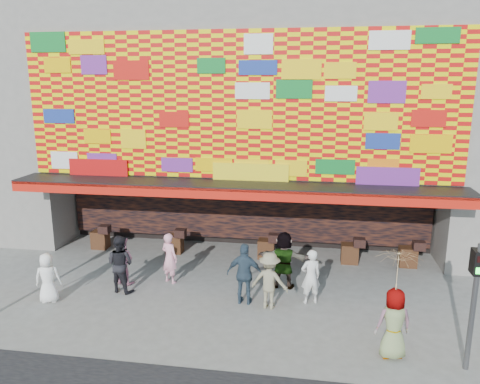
{
  "coord_description": "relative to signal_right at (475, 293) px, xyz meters",
  "views": [
    {
      "loc": [
        2.63,
        -11.6,
        6.37
      ],
      "look_at": [
        0.44,
        2.0,
        3.09
      ],
      "focal_mm": 35.0,
      "sensor_mm": 36.0,
      "label": 1
    }
  ],
  "objects": [
    {
      "name": "ped_e",
      "position": [
        -5.43,
        2.39,
        -0.94
      ],
      "size": [
        1.1,
        0.52,
        1.84
      ],
      "primitive_type": "imported",
      "rotation": [
        0.0,
        0.0,
        3.08
      ],
      "color": "#324658",
      "rests_on": "ground"
    },
    {
      "name": "ped_c",
      "position": [
        -9.35,
        2.6,
        -0.96
      ],
      "size": [
        1.02,
        0.88,
        1.81
      ],
      "primitive_type": "imported",
      "rotation": [
        0.0,
        0.0,
        2.88
      ],
      "color": "black",
      "rests_on": "ground"
    },
    {
      "name": "ped_d",
      "position": [
        -4.7,
        2.23,
        -1.03
      ],
      "size": [
        1.16,
        0.79,
        1.66
      ],
      "primitive_type": "imported",
      "rotation": [
        0.0,
        0.0,
        2.97
      ],
      "color": "gray",
      "rests_on": "ground"
    },
    {
      "name": "signal_right",
      "position": [
        0.0,
        0.0,
        0.0
      ],
      "size": [
        0.22,
        0.2,
        3.0
      ],
      "color": "#59595B",
      "rests_on": "ground"
    },
    {
      "name": "ground",
      "position": [
        -6.2,
        1.5,
        -1.86
      ],
      "size": [
        90.0,
        90.0,
        0.0
      ],
      "primitive_type": "plane",
      "color": "slate",
      "rests_on": "ground"
    },
    {
      "name": "ped_a",
      "position": [
        -11.17,
        1.58,
        -1.11
      ],
      "size": [
        0.84,
        0.67,
        1.5
      ],
      "primitive_type": "imported",
      "rotation": [
        0.0,
        0.0,
        3.45
      ],
      "color": "white",
      "rests_on": "ground"
    },
    {
      "name": "shop_building",
      "position": [
        -6.2,
        9.68,
        3.37
      ],
      "size": [
        15.2,
        9.4,
        10.0
      ],
      "color": "gray",
      "rests_on": "ground"
    },
    {
      "name": "parasol",
      "position": [
        -1.6,
        0.23,
        0.31
      ],
      "size": [
        1.31,
        1.32,
        1.9
      ],
      "color": "beige",
      "rests_on": "ground"
    },
    {
      "name": "ped_f",
      "position": [
        -4.4,
        3.68,
        -0.95
      ],
      "size": [
        1.72,
        0.65,
        1.82
      ],
      "primitive_type": "imported",
      "rotation": [
        0.0,
        0.0,
        3.08
      ],
      "color": "gray",
      "rests_on": "ground"
    },
    {
      "name": "ped_g",
      "position": [
        -1.6,
        0.23,
        -1.0
      ],
      "size": [
        0.94,
        0.72,
        1.72
      ],
      "primitive_type": "imported",
      "rotation": [
        0.0,
        0.0,
        3.36
      ],
      "color": "gray",
      "rests_on": "ground"
    },
    {
      "name": "ped_b",
      "position": [
        -8.05,
        3.47,
        -1.03
      ],
      "size": [
        0.72,
        0.63,
        1.66
      ],
      "primitive_type": "imported",
      "rotation": [
        0.0,
        0.0,
        2.68
      ],
      "color": "#F9A1B8",
      "rests_on": "ground"
    },
    {
      "name": "ped_i",
      "position": [
        -9.53,
        3.18,
        -1.08
      ],
      "size": [
        0.87,
        0.74,
        1.56
      ],
      "primitive_type": "imported",
      "rotation": [
        0.0,
        0.0,
        2.93
      ],
      "color": "#C6809C",
      "rests_on": "ground"
    },
    {
      "name": "ped_h",
      "position": [
        -3.55,
        2.73,
        -1.04
      ],
      "size": [
        0.7,
        0.59,
        1.65
      ],
      "primitive_type": "imported",
      "rotation": [
        0.0,
        0.0,
        3.52
      ],
      "color": "white",
      "rests_on": "ground"
    }
  ]
}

